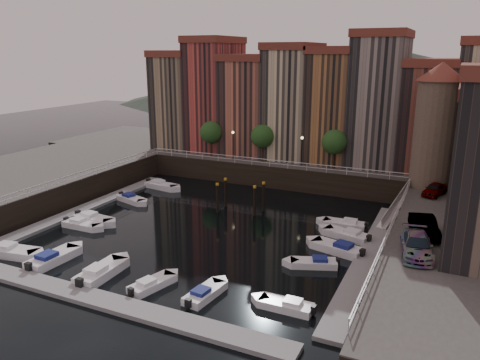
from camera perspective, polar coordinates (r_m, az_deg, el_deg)
The scene contains 31 objects.
ground at distance 49.48m, azimuth -3.30°, elevation -5.74°, with size 200.00×200.00×0.00m, color black.
quay_far at distance 71.98m, azimuth 6.53°, elevation 2.19°, with size 80.00×20.00×3.00m, color black.
quay_left at distance 65.26m, azimuth -26.43°, elevation -0.74°, with size 20.00×36.00×3.00m, color black.
dock_left at distance 57.79m, azimuth -18.11°, elevation -3.18°, with size 2.00×28.00×0.35m, color gray.
dock_right at distance 43.69m, azimuth 15.34°, elevation -9.01°, with size 2.00×28.00×0.35m, color gray.
dock_near at distance 36.78m, azimuth -16.32°, elevation -13.95°, with size 30.00×2.00×0.35m, color gray.
mountains at distance 152.23m, azimuth 17.64°, elevation 10.95°, with size 145.00×100.00×18.00m.
far_terrace at distance 67.09m, azimuth 8.79°, elevation 9.34°, with size 48.70×10.30×17.50m.
corner_tower at distance 55.61m, azimuth 22.81°, elevation 6.32°, with size 5.20×5.20×13.80m.
promenade_trees at distance 64.22m, azimuth 3.29°, elevation 5.29°, with size 21.20×3.20×5.20m.
street_lamps at distance 63.31m, azimuth 3.22°, elevation 4.51°, with size 10.36×0.36×4.18m.
railings at distance 52.42m, azimuth -0.84°, elevation -0.13°, with size 36.08×34.04×0.52m.
gangway at distance 53.21m, azimuth 18.53°, elevation -2.82°, with size 2.78×8.32×3.73m.
mooring_pilings at distance 53.66m, azimuth 0.01°, elevation -2.14°, with size 5.07×3.02×3.78m.
boat_left_0 at distance 47.36m, azimuth -26.09°, elevation -7.84°, with size 5.34×2.68×1.20m.
boat_left_1 at distance 51.86m, azimuth -18.79°, elevation -5.16°, with size 4.42×1.65×1.01m.
boat_left_2 at distance 53.00m, azimuth -17.50°, elevation -4.56°, with size 5.01×2.19×1.13m.
boat_left_3 at distance 58.94m, azimuth -13.13°, elevation -2.27°, with size 4.58×2.72×1.03m.
boat_left_4 at distance 63.89m, azimuth -9.60°, elevation -0.66°, with size 5.13×2.47×1.15m.
boat_right_0 at distance 34.68m, azimuth 5.75°, elevation -14.98°, with size 4.15×1.51×0.95m.
boat_right_1 at distance 41.16m, azimuth 9.10°, elevation -9.97°, with size 4.23×2.83×0.96m.
boat_right_2 at distance 44.24m, azimuth 11.88°, elevation -8.16°, with size 5.20×2.96×1.16m.
boat_right_3 at distance 47.57m, azimuth 12.95°, elevation -6.54°, with size 4.92×2.81×1.10m.
boat_right_4 at distance 50.32m, azimuth 12.70°, elevation -5.30°, with size 4.64×1.73×1.06m.
boat_near_0 at distance 44.46m, azimuth -21.90°, elevation -8.85°, with size 2.10×5.22×1.19m.
boat_near_1 at distance 40.55m, azimuth -16.61°, elevation -10.72°, with size 2.07×5.31×1.21m.
boat_near_2 at distance 37.92m, azimuth -10.75°, elevation -12.37°, with size 2.46×4.27×0.96m.
boat_near_3 at distance 36.10m, azimuth -4.36°, elevation -13.64°, with size 1.97×4.29×0.97m.
car_a at distance 53.53m, azimuth 22.61°, elevation -1.15°, with size 1.58×3.92×1.33m, color gray.
car_b at distance 41.75m, azimuth 21.53°, elevation -5.36°, with size 1.69×4.84×1.59m, color gray.
car_c at distance 37.59m, azimuth 20.72°, elevation -7.59°, with size 2.17×5.35×1.55m, color gray.
Camera 1 is at (22.07, -40.54, 17.81)m, focal length 35.00 mm.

